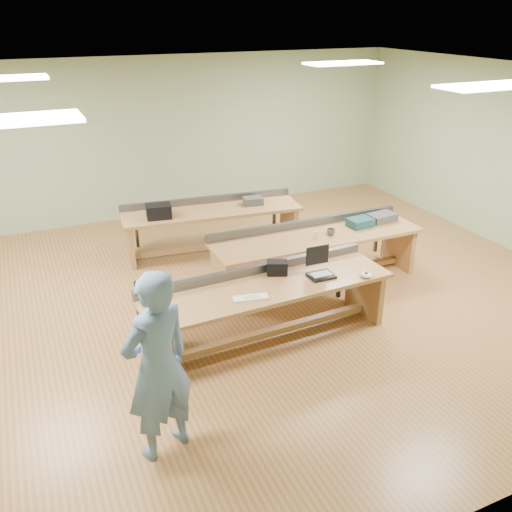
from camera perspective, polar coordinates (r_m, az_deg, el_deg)
name	(u,v)px	position (r m, az deg, el deg)	size (l,w,h in m)	color
floor	(235,303)	(7.61, -2.26, -4.99)	(10.00, 10.00, 0.00)	#A3683D
ceiling	(230,80)	(6.66, -2.70, 18.07)	(10.00, 10.00, 0.00)	silver
wall_back	(154,139)	(10.68, -10.69, 12.02)	(10.00, 0.04, 3.00)	#8AA37B
wall_front	(455,378)	(3.96, 20.26, -11.97)	(10.00, 0.04, 3.00)	#8AA37B
fluor_panels	(231,82)	(6.66, -2.70, 17.81)	(6.20, 3.50, 0.03)	white
workbench_front	(267,298)	(6.57, 1.17, -4.48)	(3.12, 0.95, 0.86)	#B67D4D
workbench_mid	(315,246)	(8.03, 6.28, 1.03)	(3.18, 0.88, 0.86)	#B67D4D
workbench_back	(212,220)	(9.04, -4.67, 3.83)	(3.00, 1.09, 0.86)	#B67D4D
person	(158,367)	(4.87, -10.31, -11.40)	(0.68, 0.44, 1.85)	slate
laptop_base	(321,276)	(6.70, 6.88, -2.06)	(0.31, 0.25, 0.03)	black
laptop_screen	(317,255)	(6.70, 6.47, 0.10)	(0.31, 0.02, 0.24)	black
keyboard	(251,298)	(6.17, -0.57, -4.43)	(0.40, 0.13, 0.02)	white
trackball_mouse	(366,275)	(6.78, 11.53, -1.93)	(0.13, 0.16, 0.07)	white
camera_bag	(277,268)	(6.70, 2.24, -1.24)	(0.25, 0.16, 0.17)	black
task_chair	(156,322)	(6.72, -10.51, -6.83)	(0.44, 0.44, 0.82)	black
parts_bin_teal	(360,222)	(8.34, 10.92, 3.49)	(0.36, 0.27, 0.12)	#143B41
parts_bin_grey	(382,217)	(8.62, 13.10, 3.98)	(0.43, 0.28, 0.12)	#3A3A3D
mug	(331,232)	(7.95, 7.89, 2.52)	(0.12, 0.12, 0.09)	#3A3A3D
drinks_can	(316,235)	(7.78, 6.37, 2.17)	(0.06, 0.06, 0.11)	silver
storage_box_back	(159,211)	(8.65, -10.20, 4.65)	(0.38, 0.27, 0.22)	black
tray_back	(253,201)	(9.13, -0.31, 5.82)	(0.32, 0.23, 0.13)	#3A3A3D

